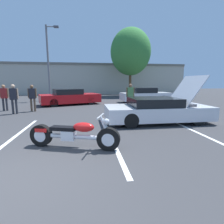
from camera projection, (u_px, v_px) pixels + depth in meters
The scene contains 15 objects.
ground_plane at pixel (16, 181), 3.23m from camera, with size 80.00×80.00×0.00m, color #38383A.
parking_stripe_middle at pixel (11, 140), 5.49m from camera, with size 0.12×5.58×0.01m, color white.
parking_stripe_back at pixel (110, 136), 5.94m from camera, with size 0.12×5.58×0.01m, color white.
parking_stripe_far at pixel (196, 132), 6.39m from camera, with size 0.12×5.58×0.01m, color white.
far_building at pixel (77, 78), 26.25m from camera, with size 32.00×4.20×4.40m.
light_pole at pixel (49, 60), 16.42m from camera, with size 1.21×0.28×6.94m.
tree_background at pixel (131, 52), 21.56m from camera, with size 4.96×4.96×8.30m.
motorcycle at pixel (74, 134), 4.78m from camera, with size 2.49×1.05×0.95m.
show_car_hood_open at pixel (158, 110), 7.86m from camera, with size 4.63×1.94×2.08m.
parked_car_left_row at pixel (70, 97), 13.96m from camera, with size 4.97×3.34×1.25m.
parked_car_right_row at pixel (145, 95), 15.47m from camera, with size 4.42×2.05×1.30m.
spectator_near_motorcycle at pixel (130, 95), 10.87m from camera, with size 0.52×0.22×1.69m.
spectator_by_show_car at pixel (32, 96), 10.64m from camera, with size 0.52×0.21×1.62m.
spectator_midground at pixel (4, 95), 10.85m from camera, with size 0.52×0.21×1.63m.
spectator_far_lot at pixel (14, 97), 9.80m from camera, with size 0.52×0.22×1.67m.
Camera 1 is at (1.33, -3.19, 1.81)m, focal length 28.00 mm.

